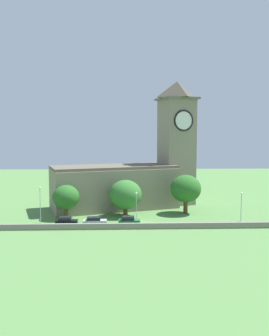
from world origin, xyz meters
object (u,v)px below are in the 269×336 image
at_px(streetlamp_west_mid, 136,202).
at_px(tree_churchyard, 125,195).
at_px(car_black, 66,221).
at_px(tree_by_tower, 66,197).
at_px(car_green, 129,221).
at_px(tree_riverside_east, 186,189).
at_px(car_silver, 95,221).
at_px(church, 135,171).
at_px(streetlamp_central, 241,202).
at_px(streetlamp_west_end, 40,199).

height_order(streetlamp_west_mid, tree_churchyard, tree_churchyard).
bearing_deg(car_black, tree_by_tower, 98.72).
bearing_deg(car_green, tree_riverside_east, 38.95).
height_order(car_silver, car_green, car_green).
distance_m(church, streetlamp_central, 27.78).
xyz_separation_m(church, car_silver, (-8.93, -19.17, -8.01)).
xyz_separation_m(car_black, car_green, (12.51, -0.00, -0.00)).
height_order(streetlamp_west_end, tree_riverside_east, tree_riverside_east).
height_order(car_black, car_silver, car_black).
height_order(church, car_green, church).
height_order(church, streetlamp_west_mid, church).
bearing_deg(streetlamp_west_mid, church, 88.49).
bearing_deg(car_green, tree_churchyard, 94.38).
height_order(car_green, tree_churchyard, tree_churchyard).
bearing_deg(car_green, church, 84.11).
bearing_deg(tree_riverside_east, streetlamp_west_mid, -144.23).
bearing_deg(tree_riverside_east, car_black, -157.41).
bearing_deg(streetlamp_central, streetlamp_west_mid, -179.27).
height_order(car_black, tree_riverside_east, tree_riverside_east).
relative_size(car_silver, car_green, 1.10).
bearing_deg(church, streetlamp_west_mid, -91.51).
distance_m(car_black, tree_churchyard, 15.05).
distance_m(car_green, streetlamp_central, 23.90).
distance_m(car_black, streetlamp_west_mid, 14.65).
bearing_deg(car_silver, tree_riverside_east, 27.21).
xyz_separation_m(car_green, tree_riverside_east, (13.26, 10.72, 4.81)).
bearing_deg(car_green, streetlamp_west_mid, 55.74).
xyz_separation_m(tree_by_tower, tree_churchyard, (12.86, 1.93, 0.14)).
bearing_deg(tree_by_tower, streetlamp_west_mid, -15.50).
distance_m(streetlamp_west_end, tree_by_tower, 6.03).
bearing_deg(streetlamp_west_end, tree_churchyard, 17.96).
height_order(car_silver, streetlamp_west_mid, streetlamp_west_mid).
bearing_deg(streetlamp_west_mid, streetlamp_west_end, 178.79).
bearing_deg(streetlamp_central, car_silver, -175.83).
bearing_deg(tree_by_tower, car_green, -25.60).
xyz_separation_m(streetlamp_west_end, tree_riverside_east, (31.47, 8.02, 0.75)).
distance_m(church, car_black, 25.59).
bearing_deg(car_green, car_black, 179.99).
bearing_deg(church, car_black, -126.65).
relative_size(car_black, tree_riverside_east, 0.49).
bearing_deg(streetlamp_west_end, car_green, -8.45).
distance_m(car_green, tree_by_tower, 15.44).
xyz_separation_m(car_black, car_silver, (5.59, 0.35, -0.08)).
relative_size(streetlamp_west_end, streetlamp_central, 1.21).
relative_size(car_green, tree_churchyard, 0.53).
xyz_separation_m(car_silver, streetlamp_west_mid, (8.47, 1.94, 3.48)).
relative_size(car_black, streetlamp_west_mid, 0.68).
height_order(streetlamp_west_mid, tree_by_tower, tree_by_tower).
relative_size(church, car_silver, 7.97).
bearing_deg(tree_churchyard, car_black, -144.71).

